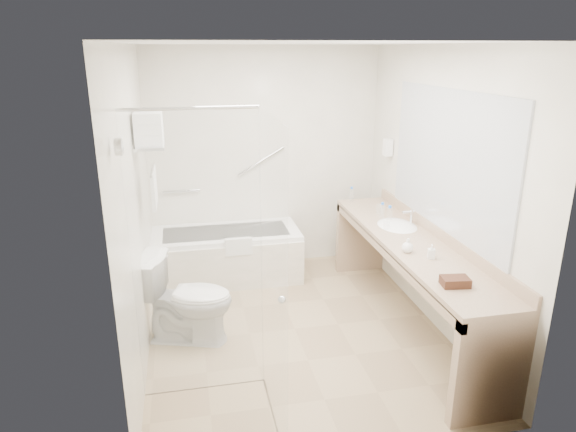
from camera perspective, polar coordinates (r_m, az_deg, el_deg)
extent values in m
plane|color=#9F8762|center=(4.84, 0.74, -12.42)|extent=(3.20, 3.20, 0.00)
cube|color=white|center=(4.17, 0.88, 18.65)|extent=(2.60, 3.20, 0.10)
cube|color=silver|center=(5.87, -2.59, 6.22)|extent=(2.60, 0.10, 2.50)
cube|color=silver|center=(2.90, 7.71, -6.82)|extent=(2.60, 0.10, 2.50)
cube|color=silver|center=(4.26, -16.51, 0.85)|extent=(0.10, 3.20, 2.50)
cube|color=silver|center=(4.79, 16.20, 2.73)|extent=(0.10, 3.20, 2.50)
cube|color=white|center=(5.77, -6.82, -4.27)|extent=(1.60, 0.70, 0.55)
cube|color=silver|center=(5.45, -6.46, -5.94)|extent=(1.60, 0.02, 0.50)
cube|color=white|center=(5.37, -5.50, -3.38)|extent=(0.28, 0.06, 0.18)
cylinder|color=silver|center=(5.83, -11.75, 2.73)|extent=(0.40, 0.03, 0.03)
cylinder|color=silver|center=(5.82, -3.02, 6.11)|extent=(0.53, 0.03, 0.33)
cube|color=silver|center=(3.65, -9.95, -4.91)|extent=(0.90, 0.01, 2.10)
cube|color=silver|center=(3.28, -1.71, -7.38)|extent=(0.02, 0.90, 2.10)
cylinder|color=silver|center=(3.39, -10.93, 11.66)|extent=(0.90, 0.02, 0.02)
sphere|color=silver|center=(3.18, -0.68, -9.29)|extent=(0.05, 0.05, 0.05)
cylinder|color=silver|center=(2.98, -18.31, 7.30)|extent=(0.04, 0.10, 0.10)
cube|color=silver|center=(4.49, -15.05, 7.75)|extent=(0.24, 0.55, 0.02)
cylinder|color=silver|center=(4.53, -14.82, 5.02)|extent=(0.02, 0.55, 0.02)
cube|color=white|center=(4.57, -14.66, 3.07)|extent=(0.03, 0.42, 0.32)
cube|color=white|center=(4.48, -15.11, 8.46)|extent=(0.22, 0.40, 0.08)
cube|color=white|center=(4.47, -15.20, 9.54)|extent=(0.22, 0.40, 0.08)
cube|color=white|center=(4.46, -15.29, 10.63)|extent=(0.22, 0.40, 0.08)
cube|color=tan|center=(4.67, 13.59, -2.93)|extent=(0.55, 2.70, 0.05)
cube|color=tan|center=(4.75, 16.50, -1.82)|extent=(0.03, 2.70, 0.10)
cube|color=tan|center=(4.59, 10.64, -3.84)|extent=(0.04, 2.70, 0.08)
cube|color=tan|center=(3.85, 21.56, -15.73)|extent=(0.55, 0.08, 0.80)
cube|color=tan|center=(5.94, 8.02, -2.33)|extent=(0.55, 0.08, 0.80)
ellipsoid|color=white|center=(5.02, 12.00, -1.36)|extent=(0.40, 0.52, 0.14)
cylinder|color=silver|center=(5.04, 13.59, -0.06)|extent=(0.03, 0.03, 0.14)
cube|color=#B2B7BE|center=(4.58, 17.28, 5.84)|extent=(0.02, 2.00, 1.20)
cube|color=white|center=(5.65, 11.04, 7.49)|extent=(0.08, 0.10, 0.18)
imported|color=white|center=(4.60, -11.12, -9.02)|extent=(0.89, 0.66, 0.78)
cube|color=#422317|center=(3.87, 18.08, -6.94)|extent=(0.21, 0.16, 0.06)
imported|color=white|center=(4.30, 15.62, -4.22)|extent=(0.09, 0.13, 0.06)
imported|color=white|center=(4.37, 13.15, -3.36)|extent=(0.10, 0.12, 0.09)
cylinder|color=silver|center=(5.02, 11.20, 0.01)|extent=(0.06, 0.06, 0.16)
cylinder|color=blue|center=(4.99, 11.26, 1.01)|extent=(0.03, 0.03, 0.02)
cylinder|color=silver|center=(5.15, 10.42, 0.46)|extent=(0.05, 0.05, 0.15)
cylinder|color=blue|center=(5.12, 10.47, 1.38)|extent=(0.03, 0.03, 0.02)
cylinder|color=silver|center=(5.68, 7.06, 2.31)|extent=(0.05, 0.05, 0.15)
cylinder|color=blue|center=(5.66, 7.09, 3.14)|extent=(0.03, 0.03, 0.02)
cylinder|color=silver|center=(4.87, 10.90, -1.06)|extent=(0.08, 0.08, 0.08)
cylinder|color=silver|center=(5.32, 10.17, 0.76)|extent=(0.08, 0.08, 0.10)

